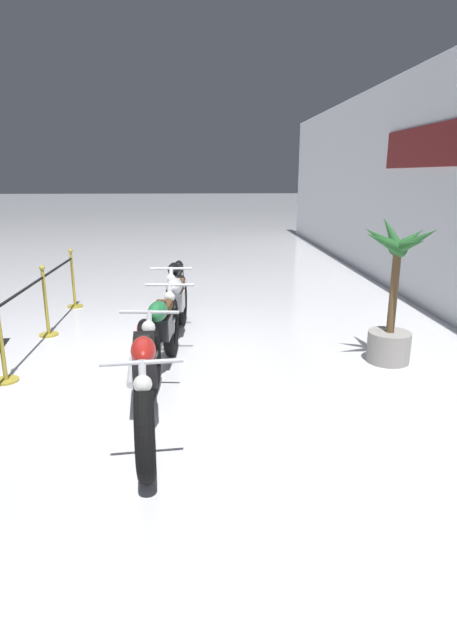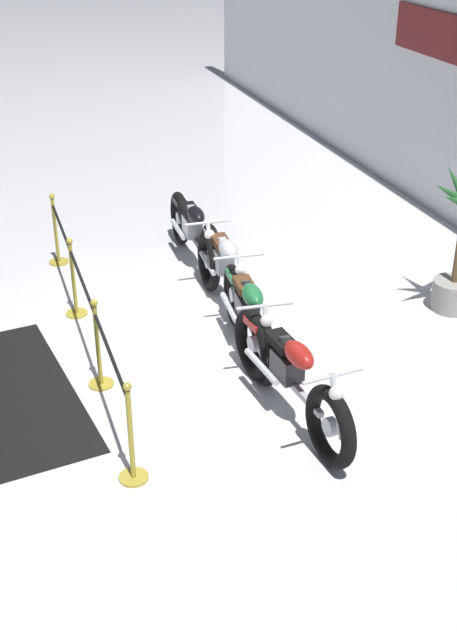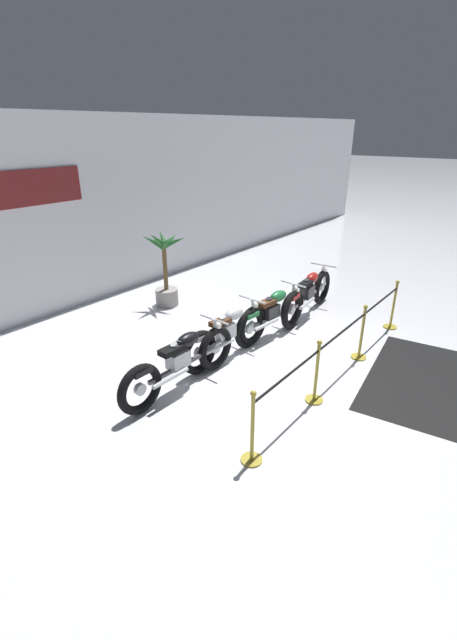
# 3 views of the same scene
# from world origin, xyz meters

# --- Properties ---
(ground_plane) EXTENTS (120.00, 120.00, 0.00)m
(ground_plane) POSITION_xyz_m (0.00, 0.00, 0.00)
(ground_plane) COLOR silver
(back_wall) EXTENTS (28.00, 0.29, 4.20)m
(back_wall) POSITION_xyz_m (-0.01, 5.12, 2.10)
(back_wall) COLOR white
(back_wall) RESTS_ON ground
(motorcycle_black_0) EXTENTS (2.45, 0.62, 0.97)m
(motorcycle_black_0) POSITION_xyz_m (-1.92, 0.61, 0.48)
(motorcycle_black_0) COLOR black
(motorcycle_black_0) RESTS_ON ground
(motorcycle_silver_1) EXTENTS (2.23, 0.62, 0.97)m
(motorcycle_silver_1) POSITION_xyz_m (-0.66, 0.67, 0.48)
(motorcycle_silver_1) COLOR black
(motorcycle_silver_1) RESTS_ON ground
(motorcycle_green_2) EXTENTS (2.17, 0.62, 0.96)m
(motorcycle_green_2) POSITION_xyz_m (0.62, 0.54, 0.48)
(motorcycle_green_2) COLOR black
(motorcycle_green_2) RESTS_ON ground
(motorcycle_red_3) EXTENTS (2.48, 0.63, 0.98)m
(motorcycle_red_3) POSITION_xyz_m (2.00, 0.49, 0.48)
(motorcycle_red_3) COLOR black
(motorcycle_red_3) RESTS_ON ground
(potted_palm_left_of_row) EXTENTS (1.02, 0.95, 1.85)m
(potted_palm_left_of_row) POSITION_xyz_m (0.46, 3.40, 0.78)
(potted_palm_left_of_row) COLOR gray
(potted_palm_left_of_row) RESTS_ON ground
(stanchion_far_left) EXTENTS (5.17, 0.28, 1.05)m
(stanchion_far_left) POSITION_xyz_m (-1.15, -1.24, 0.65)
(stanchion_far_left) COLOR gold
(stanchion_far_left) RESTS_ON ground
(stanchion_mid_left) EXTENTS (0.28, 0.28, 1.05)m
(stanchion_mid_left) POSITION_xyz_m (-0.91, -1.24, 0.36)
(stanchion_mid_left) COLOR gold
(stanchion_mid_left) RESTS_ON ground
(stanchion_mid_right) EXTENTS (0.28, 0.28, 1.05)m
(stanchion_mid_right) POSITION_xyz_m (0.83, -1.24, 0.36)
(stanchion_mid_right) COLOR gold
(stanchion_mid_right) RESTS_ON ground
(stanchion_far_right) EXTENTS (0.28, 0.28, 1.05)m
(stanchion_far_right) POSITION_xyz_m (2.49, -1.24, 0.36)
(stanchion_far_right) COLOR gold
(stanchion_far_right) RESTS_ON ground
(floor_banner) EXTENTS (3.06, 1.96, 0.01)m
(floor_banner) POSITION_xyz_m (0.73, -2.35, 0.00)
(floor_banner) COLOR black
(floor_banner) RESTS_ON ground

